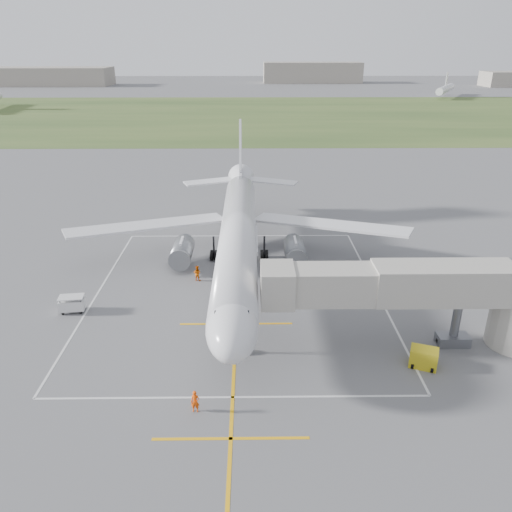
{
  "coord_description": "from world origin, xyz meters",
  "views": [
    {
      "loc": [
        1.31,
        -48.43,
        23.05
      ],
      "look_at": [
        1.84,
        -4.0,
        4.0
      ],
      "focal_mm": 35.0,
      "sensor_mm": 36.0,
      "label": 1
    }
  ],
  "objects_px": {
    "baggage_cart": "(72,304)",
    "ramp_worker_wing": "(197,273)",
    "gpu_unit": "(424,358)",
    "jet_bridge": "(432,294)",
    "ramp_worker_nose": "(195,402)",
    "airliner": "(238,235)"
  },
  "relations": [
    {
      "from": "baggage_cart",
      "to": "ramp_worker_wing",
      "type": "bearing_deg",
      "value": 24.1
    },
    {
      "from": "gpu_unit",
      "to": "ramp_worker_wing",
      "type": "bearing_deg",
      "value": 162.1
    },
    {
      "from": "jet_bridge",
      "to": "ramp_worker_nose",
      "type": "xyz_separation_m",
      "value": [
        -18.19,
        -7.92,
        -3.93
      ]
    },
    {
      "from": "gpu_unit",
      "to": "ramp_worker_nose",
      "type": "height_order",
      "value": "ramp_worker_nose"
    },
    {
      "from": "airliner",
      "to": "gpu_unit",
      "type": "distance_m",
      "value": 22.86
    },
    {
      "from": "airliner",
      "to": "ramp_worker_nose",
      "type": "height_order",
      "value": "airliner"
    },
    {
      "from": "jet_bridge",
      "to": "ramp_worker_nose",
      "type": "relative_size",
      "value": 14.39
    },
    {
      "from": "jet_bridge",
      "to": "gpu_unit",
      "type": "relative_size",
      "value": 9.76
    },
    {
      "from": "ramp_worker_nose",
      "to": "ramp_worker_wing",
      "type": "relative_size",
      "value": 0.99
    },
    {
      "from": "baggage_cart",
      "to": "ramp_worker_nose",
      "type": "bearing_deg",
      "value": -53.88
    },
    {
      "from": "airliner",
      "to": "baggage_cart",
      "type": "bearing_deg",
      "value": -151.33
    },
    {
      "from": "baggage_cart",
      "to": "ramp_worker_wing",
      "type": "relative_size",
      "value": 1.45
    },
    {
      "from": "airliner",
      "to": "jet_bridge",
      "type": "bearing_deg",
      "value": -42.19
    },
    {
      "from": "gpu_unit",
      "to": "ramp_worker_nose",
      "type": "relative_size",
      "value": 1.47
    },
    {
      "from": "airliner",
      "to": "ramp_worker_wing",
      "type": "relative_size",
      "value": 28.47
    },
    {
      "from": "airliner",
      "to": "jet_bridge",
      "type": "relative_size",
      "value": 2.0
    },
    {
      "from": "airliner",
      "to": "baggage_cart",
      "type": "height_order",
      "value": "airliner"
    },
    {
      "from": "jet_bridge",
      "to": "gpu_unit",
      "type": "distance_m",
      "value": 5.11
    },
    {
      "from": "baggage_cart",
      "to": "ramp_worker_nose",
      "type": "xyz_separation_m",
      "value": [
        12.78,
        -13.83,
        0.02
      ]
    },
    {
      "from": "ramp_worker_wing",
      "to": "gpu_unit",
      "type": "bearing_deg",
      "value": 158.63
    },
    {
      "from": "airliner",
      "to": "gpu_unit",
      "type": "height_order",
      "value": "airliner"
    },
    {
      "from": "gpu_unit",
      "to": "baggage_cart",
      "type": "bearing_deg",
      "value": -175.29
    }
  ]
}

